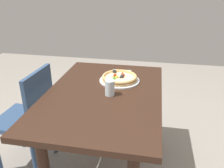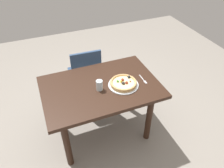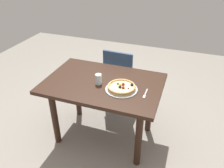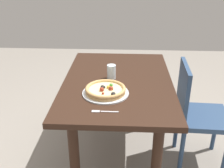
% 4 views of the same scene
% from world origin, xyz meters
% --- Properties ---
extents(ground_plane, '(6.00, 6.00, 0.00)m').
position_xyz_m(ground_plane, '(0.00, 0.00, 0.00)').
color(ground_plane, gray).
extents(dining_table, '(1.22, 0.82, 0.75)m').
position_xyz_m(dining_table, '(0.00, 0.00, 0.64)').
color(dining_table, '#331E14').
rests_on(dining_table, ground).
extents(chair_near, '(0.42, 0.42, 0.88)m').
position_xyz_m(chair_near, '(0.00, -0.63, 0.49)').
color(chair_near, navy).
rests_on(chair_near, ground).
extents(plate, '(0.32, 0.32, 0.01)m').
position_xyz_m(plate, '(-0.23, 0.08, 0.76)').
color(plate, silver).
rests_on(plate, dining_table).
extents(pizza, '(0.28, 0.28, 0.05)m').
position_xyz_m(pizza, '(-0.23, 0.08, 0.78)').
color(pizza, tan).
rests_on(pizza, plate).
extents(fork, '(0.02, 0.17, 0.00)m').
position_xyz_m(fork, '(-0.47, 0.08, 0.76)').
color(fork, silver).
rests_on(fork, dining_table).
extents(drinking_glass, '(0.07, 0.07, 0.11)m').
position_xyz_m(drinking_glass, '(0.03, 0.05, 0.81)').
color(drinking_glass, silver).
rests_on(drinking_glass, dining_table).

